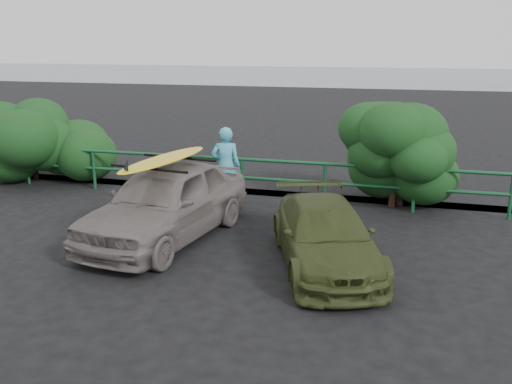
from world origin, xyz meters
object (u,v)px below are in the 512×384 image
sedan (166,202)px  guardrail (203,176)px  olive_vehicle (325,236)px  man (226,166)px  surfboard (164,159)px

sedan → guardrail: bearing=105.7°
olive_vehicle → man: bearing=112.3°
sedan → surfboard: bearing=-171.9°
olive_vehicle → surfboard: 3.37m
olive_vehicle → surfboard: surfboard is taller
guardrail → surfboard: 3.28m
man → sedan: bearing=69.5°
sedan → olive_vehicle: (3.16, -0.56, -0.20)m
man → guardrail: bearing=-46.0°
olive_vehicle → man: man is taller
sedan → olive_vehicle: 3.22m
guardrail → olive_vehicle: bearing=-45.5°
olive_vehicle → surfboard: (-3.16, 0.56, 1.03)m
sedan → surfboard: 0.83m
guardrail → man: 1.00m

